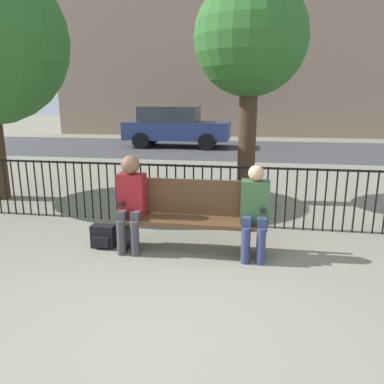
{
  "coord_description": "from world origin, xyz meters",
  "views": [
    {
      "loc": [
        0.74,
        -2.67,
        1.93
      ],
      "look_at": [
        0.0,
        1.78,
        0.8
      ],
      "focal_mm": 35.0,
      "sensor_mm": 36.0,
      "label": 1
    }
  ],
  "objects_px": {
    "tree_1": "(250,41)",
    "parked_car_0": "(175,126)",
    "seated_person_1": "(255,208)",
    "park_bench": "(193,213)",
    "backpack": "(103,237)",
    "seated_person_0": "(131,197)"
  },
  "relations": [
    {
      "from": "backpack",
      "to": "parked_car_0",
      "type": "height_order",
      "value": "parked_car_0"
    },
    {
      "from": "park_bench",
      "to": "seated_person_0",
      "type": "xyz_separation_m",
      "value": [
        -0.78,
        -0.13,
        0.21
      ]
    },
    {
      "from": "seated_person_0",
      "to": "seated_person_1",
      "type": "distance_m",
      "value": 1.56
    },
    {
      "from": "tree_1",
      "to": "parked_car_0",
      "type": "xyz_separation_m",
      "value": [
        -3.06,
        7.98,
        -2.05
      ]
    },
    {
      "from": "park_bench",
      "to": "backpack",
      "type": "relative_size",
      "value": 5.99
    },
    {
      "from": "park_bench",
      "to": "tree_1",
      "type": "bearing_deg",
      "value": 76.48
    },
    {
      "from": "seated_person_0",
      "to": "backpack",
      "type": "height_order",
      "value": "seated_person_0"
    },
    {
      "from": "seated_person_0",
      "to": "tree_1",
      "type": "height_order",
      "value": "tree_1"
    },
    {
      "from": "park_bench",
      "to": "seated_person_1",
      "type": "distance_m",
      "value": 0.8
    },
    {
      "from": "seated_person_0",
      "to": "tree_1",
      "type": "distance_m",
      "value": 3.69
    },
    {
      "from": "park_bench",
      "to": "tree_1",
      "type": "xyz_separation_m",
      "value": [
        0.6,
        2.5,
        2.4
      ]
    },
    {
      "from": "tree_1",
      "to": "seated_person_0",
      "type": "bearing_deg",
      "value": -117.72
    },
    {
      "from": "seated_person_1",
      "to": "backpack",
      "type": "bearing_deg",
      "value": 179.55
    },
    {
      "from": "tree_1",
      "to": "parked_car_0",
      "type": "relative_size",
      "value": 0.94
    },
    {
      "from": "seated_person_1",
      "to": "tree_1",
      "type": "distance_m",
      "value": 3.47
    },
    {
      "from": "seated_person_1",
      "to": "parked_car_0",
      "type": "xyz_separation_m",
      "value": [
        -3.24,
        10.61,
        0.19
      ]
    },
    {
      "from": "seated_person_1",
      "to": "backpack",
      "type": "relative_size",
      "value": 3.74
    },
    {
      "from": "seated_person_0",
      "to": "parked_car_0",
      "type": "height_order",
      "value": "parked_car_0"
    },
    {
      "from": "park_bench",
      "to": "backpack",
      "type": "bearing_deg",
      "value": -174.39
    },
    {
      "from": "seated_person_0",
      "to": "seated_person_1",
      "type": "relative_size",
      "value": 1.07
    },
    {
      "from": "park_bench",
      "to": "tree_1",
      "type": "distance_m",
      "value": 3.52
    },
    {
      "from": "backpack",
      "to": "seated_person_1",
      "type": "bearing_deg",
      "value": -0.45
    }
  ]
}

